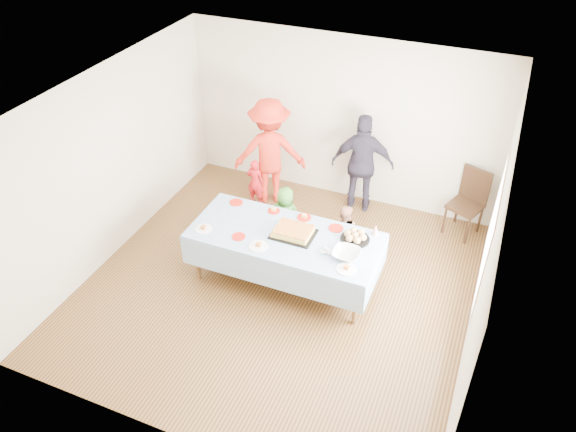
% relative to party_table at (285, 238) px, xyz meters
% --- Properties ---
extents(ground, '(5.00, 5.00, 0.00)m').
position_rel_party_table_xyz_m(ground, '(-0.03, -0.14, -0.72)').
color(ground, '#462714').
rests_on(ground, ground).
extents(room_walls, '(5.04, 5.04, 2.72)m').
position_rel_party_table_xyz_m(room_walls, '(0.02, -0.14, 1.05)').
color(room_walls, beige).
rests_on(room_walls, ground).
extents(party_table, '(2.50, 1.10, 0.78)m').
position_rel_party_table_xyz_m(party_table, '(0.00, 0.00, 0.00)').
color(party_table, brown).
rests_on(party_table, ground).
extents(birthday_cake, '(0.56, 0.43, 0.10)m').
position_rel_party_table_xyz_m(birthday_cake, '(0.10, 0.04, 0.10)').
color(birthday_cake, black).
rests_on(birthday_cake, party_table).
extents(rolls_tray, '(0.38, 0.38, 0.12)m').
position_rel_party_table_xyz_m(rolls_tray, '(0.87, 0.25, 0.10)').
color(rolls_tray, black).
rests_on(rolls_tray, party_table).
extents(punch_bowl, '(0.35, 0.35, 0.09)m').
position_rel_party_table_xyz_m(punch_bowl, '(0.87, -0.11, 0.10)').
color(punch_bowl, silver).
rests_on(punch_bowl, party_table).
extents(party_hat, '(0.09, 0.09, 0.15)m').
position_rel_party_table_xyz_m(party_hat, '(1.08, 0.46, 0.13)').
color(party_hat, silver).
rests_on(party_hat, party_table).
extents(fork_pile, '(0.24, 0.18, 0.07)m').
position_rel_party_table_xyz_m(fork_pile, '(0.63, -0.15, 0.09)').
color(fork_pile, white).
rests_on(fork_pile, party_table).
extents(plate_red_far_a, '(0.19, 0.19, 0.01)m').
position_rel_party_table_xyz_m(plate_red_far_a, '(-0.92, 0.41, 0.06)').
color(plate_red_far_a, red).
rests_on(plate_red_far_a, party_table).
extents(plate_red_far_b, '(0.17, 0.17, 0.01)m').
position_rel_party_table_xyz_m(plate_red_far_b, '(-0.35, 0.43, 0.06)').
color(plate_red_far_b, red).
rests_on(plate_red_far_b, party_table).
extents(plate_red_far_c, '(0.20, 0.20, 0.01)m').
position_rel_party_table_xyz_m(plate_red_far_c, '(0.10, 0.45, 0.06)').
color(plate_red_far_c, red).
rests_on(plate_red_far_c, party_table).
extents(plate_red_far_d, '(0.20, 0.20, 0.01)m').
position_rel_party_table_xyz_m(plate_red_far_d, '(0.57, 0.38, 0.06)').
color(plate_red_far_d, red).
rests_on(plate_red_far_d, party_table).
extents(plate_red_near, '(0.18, 0.18, 0.01)m').
position_rel_party_table_xyz_m(plate_red_near, '(-0.54, -0.27, 0.06)').
color(plate_red_near, red).
rests_on(plate_red_near, party_table).
extents(plate_white_left, '(0.23, 0.23, 0.01)m').
position_rel_party_table_xyz_m(plate_white_left, '(-1.04, -0.30, 0.06)').
color(plate_white_left, white).
rests_on(plate_white_left, party_table).
extents(plate_white_mid, '(0.24, 0.24, 0.01)m').
position_rel_party_table_xyz_m(plate_white_mid, '(-0.22, -0.35, 0.06)').
color(plate_white_mid, white).
rests_on(plate_white_mid, party_table).
extents(plate_white_right, '(0.24, 0.24, 0.01)m').
position_rel_party_table_xyz_m(plate_white_right, '(0.95, -0.34, 0.06)').
color(plate_white_right, white).
rests_on(plate_white_right, party_table).
extents(dining_chair, '(0.58, 0.58, 1.04)m').
position_rel_party_table_xyz_m(dining_chair, '(2.10, 2.11, -0.15)').
color(dining_chair, black).
rests_on(dining_chair, ground).
extents(toddler_left, '(0.30, 0.20, 0.81)m').
position_rel_party_table_xyz_m(toddler_left, '(-1.17, 1.54, -0.32)').
color(toddler_left, red).
rests_on(toddler_left, ground).
extents(toddler_mid, '(0.48, 0.32, 0.96)m').
position_rel_party_table_xyz_m(toddler_mid, '(-0.31, 0.76, -0.25)').
color(toddler_mid, '#3A7928').
rests_on(toddler_mid, ground).
extents(toddler_right, '(0.49, 0.42, 0.89)m').
position_rel_party_table_xyz_m(toddler_right, '(0.57, 0.76, -0.28)').
color(toddler_right, '#AB7250').
rests_on(toddler_right, ground).
extents(adult_left, '(1.31, 1.05, 1.77)m').
position_rel_party_table_xyz_m(adult_left, '(-1.00, 1.76, 0.16)').
color(adult_left, red).
rests_on(adult_left, ground).
extents(adult_right, '(1.03, 0.59, 1.65)m').
position_rel_party_table_xyz_m(adult_right, '(0.44, 2.06, 0.10)').
color(adult_right, '#2E2938').
rests_on(adult_right, ground).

